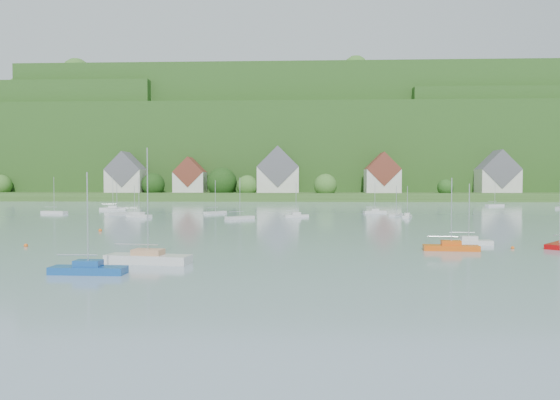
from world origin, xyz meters
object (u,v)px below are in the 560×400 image
(near_sailboat_2, at_px, (148,258))
(near_sailboat_5, at_px, (451,247))
(near_sailboat_3, at_px, (469,241))
(near_sailboat_7, at_px, (559,245))
(near_sailboat_1, at_px, (88,268))

(near_sailboat_2, distance_m, near_sailboat_5, 30.86)
(near_sailboat_5, bearing_deg, near_sailboat_3, 62.11)
(near_sailboat_2, bearing_deg, near_sailboat_7, 26.26)
(near_sailboat_1, relative_size, near_sailboat_3, 1.14)
(near_sailboat_2, distance_m, near_sailboat_3, 36.03)
(near_sailboat_7, bearing_deg, near_sailboat_1, 153.80)
(near_sailboat_2, xyz_separation_m, near_sailboat_7, (41.81, 12.83, -0.17))
(near_sailboat_5, relative_size, near_sailboat_7, 1.04)
(near_sailboat_1, distance_m, near_sailboat_3, 41.34)
(near_sailboat_1, xyz_separation_m, near_sailboat_2, (3.12, 5.51, 0.07))
(near_sailboat_2, distance_m, near_sailboat_7, 43.74)
(near_sailboat_1, height_order, near_sailboat_2, near_sailboat_2)
(near_sailboat_3, xyz_separation_m, near_sailboat_5, (-3.47, -5.23, 0.02))
(near_sailboat_1, distance_m, near_sailboat_5, 35.83)
(near_sailboat_1, distance_m, near_sailboat_7, 48.53)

